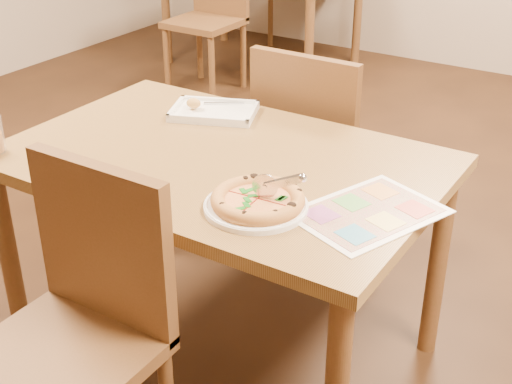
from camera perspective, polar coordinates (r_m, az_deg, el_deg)
The scene contains 9 objects.
dining_table at distance 2.17m, azimuth -2.81°, elevation 0.81°, with size 1.30×0.85×0.72m.
chair_near at distance 1.82m, azimuth -13.76°, elevation -8.39°, with size 0.42×0.42×0.47m.
chair_far at distance 2.67m, azimuth 4.65°, elevation 4.44°, with size 0.42×0.42×0.47m.
bg_chair_near at distance 4.77m, azimuth -3.49°, elevation 14.95°, with size 0.42×0.42×0.47m.
plate at distance 1.84m, azimuth -0.00°, elevation -1.18°, with size 0.27×0.27×0.01m, color white.
pizza at distance 1.83m, azimuth 0.14°, elevation -0.63°, with size 0.24×0.24×0.04m.
pizza_cutter at distance 1.80m, azimuth 1.77°, elevation 0.70°, with size 0.13×0.05×0.08m.
appetizer_tray at distance 2.44m, azimuth -3.52°, elevation 6.40°, with size 0.33×0.28×0.05m.
menu at distance 1.85m, azimuth 8.96°, elevation -1.62°, with size 0.26×0.37×0.01m, color white.
Camera 1 is at (1.13, -1.58, 1.62)m, focal length 50.00 mm.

